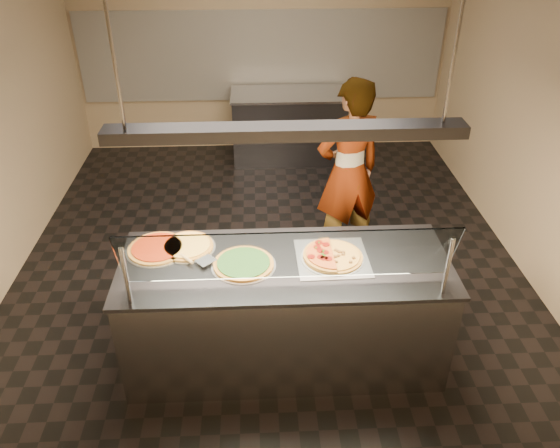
{
  "coord_description": "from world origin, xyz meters",
  "views": [
    {
      "loc": [
        -0.12,
        -4.47,
        3.28
      ],
      "look_at": [
        0.06,
        -0.87,
        1.02
      ],
      "focal_mm": 35.0,
      "sensor_mm": 36.0,
      "label": 1
    }
  ],
  "objects_px": {
    "serving_counter": "(285,311)",
    "perforated_tray": "(332,257)",
    "half_pizza_sausage": "(346,255)",
    "pizza_cheese": "(187,246)",
    "pizza_tomato": "(157,248)",
    "prep_table": "(288,126)",
    "pizza_spatula": "(195,259)",
    "worker": "(348,173)",
    "sneeze_guard": "(288,257)",
    "heat_lamp_housing": "(286,132)",
    "half_pizza_pepperoni": "(318,255)",
    "pizza_spinach": "(244,263)"
  },
  "relations": [
    {
      "from": "pizza_cheese",
      "to": "pizza_tomato",
      "type": "bearing_deg",
      "value": -175.3
    },
    {
      "from": "pizza_tomato",
      "to": "prep_table",
      "type": "relative_size",
      "value": 0.3
    },
    {
      "from": "serving_counter",
      "to": "pizza_cheese",
      "type": "xyz_separation_m",
      "value": [
        -0.73,
        0.23,
        0.48
      ]
    },
    {
      "from": "pizza_spinach",
      "to": "prep_table",
      "type": "relative_size",
      "value": 0.3
    },
    {
      "from": "heat_lamp_housing",
      "to": "prep_table",
      "type": "bearing_deg",
      "value": 86.05
    },
    {
      "from": "prep_table",
      "to": "perforated_tray",
      "type": "bearing_deg",
      "value": -88.66
    },
    {
      "from": "worker",
      "to": "heat_lamp_housing",
      "type": "relative_size",
      "value": 0.81
    },
    {
      "from": "serving_counter",
      "to": "perforated_tray",
      "type": "xyz_separation_m",
      "value": [
        0.35,
        0.04,
        0.47
      ]
    },
    {
      "from": "sneeze_guard",
      "to": "perforated_tray",
      "type": "distance_m",
      "value": 0.59
    },
    {
      "from": "prep_table",
      "to": "half_pizza_sausage",
      "type": "bearing_deg",
      "value": -87.09
    },
    {
      "from": "pizza_spatula",
      "to": "prep_table",
      "type": "distance_m",
      "value": 3.91
    },
    {
      "from": "perforated_tray",
      "to": "half_pizza_sausage",
      "type": "xyz_separation_m",
      "value": [
        0.1,
        -0.0,
        0.02
      ]
    },
    {
      "from": "half_pizza_pepperoni",
      "to": "half_pizza_sausage",
      "type": "height_order",
      "value": "half_pizza_pepperoni"
    },
    {
      "from": "sneeze_guard",
      "to": "serving_counter",
      "type": "bearing_deg",
      "value": 90.0
    },
    {
      "from": "half_pizza_sausage",
      "to": "worker",
      "type": "bearing_deg",
      "value": 80.57
    },
    {
      "from": "sneeze_guard",
      "to": "pizza_tomato",
      "type": "bearing_deg",
      "value": 149.82
    },
    {
      "from": "pizza_tomato",
      "to": "sneeze_guard",
      "type": "bearing_deg",
      "value": -30.18
    },
    {
      "from": "perforated_tray",
      "to": "prep_table",
      "type": "bearing_deg",
      "value": 91.34
    },
    {
      "from": "worker",
      "to": "perforated_tray",
      "type": "bearing_deg",
      "value": 55.63
    },
    {
      "from": "serving_counter",
      "to": "worker",
      "type": "height_order",
      "value": "worker"
    },
    {
      "from": "prep_table",
      "to": "heat_lamp_housing",
      "type": "xyz_separation_m",
      "value": [
        -0.26,
        -3.8,
        1.48
      ]
    },
    {
      "from": "pizza_spatula",
      "to": "prep_table",
      "type": "height_order",
      "value": "pizza_spatula"
    },
    {
      "from": "sneeze_guard",
      "to": "half_pizza_sausage",
      "type": "distance_m",
      "value": 0.65
    },
    {
      "from": "pizza_spatula",
      "to": "serving_counter",
      "type": "bearing_deg",
      "value": -3.19
    },
    {
      "from": "half_pizza_sausage",
      "to": "pizza_tomato",
      "type": "bearing_deg",
      "value": 172.78
    },
    {
      "from": "pizza_spinach",
      "to": "heat_lamp_housing",
      "type": "bearing_deg",
      "value": 3.43
    },
    {
      "from": "perforated_tray",
      "to": "pizza_tomato",
      "type": "relative_size",
      "value": 1.15
    },
    {
      "from": "pizza_cheese",
      "to": "prep_table",
      "type": "xyz_separation_m",
      "value": [
        1.0,
        3.57,
        -0.48
      ]
    },
    {
      "from": "pizza_tomato",
      "to": "perforated_tray",
      "type": "bearing_deg",
      "value": -7.7
    },
    {
      "from": "half_pizza_sausage",
      "to": "pizza_spinach",
      "type": "relative_size",
      "value": 0.94
    },
    {
      "from": "serving_counter",
      "to": "pizza_cheese",
      "type": "height_order",
      "value": "pizza_cheese"
    },
    {
      "from": "half_pizza_pepperoni",
      "to": "pizza_tomato",
      "type": "bearing_deg",
      "value": 171.67
    },
    {
      "from": "pizza_spinach",
      "to": "heat_lamp_housing",
      "type": "distance_m",
      "value": 1.05
    },
    {
      "from": "half_pizza_sausage",
      "to": "prep_table",
      "type": "xyz_separation_m",
      "value": [
        -0.19,
        3.77,
        -0.49
      ]
    },
    {
      "from": "half_pizza_pepperoni",
      "to": "sneeze_guard",
      "type": "bearing_deg",
      "value": -122.92
    },
    {
      "from": "pizza_spinach",
      "to": "pizza_cheese",
      "type": "height_order",
      "value": "pizza_spinach"
    },
    {
      "from": "pizza_tomato",
      "to": "heat_lamp_housing",
      "type": "height_order",
      "value": "heat_lamp_housing"
    },
    {
      "from": "sneeze_guard",
      "to": "heat_lamp_housing",
      "type": "relative_size",
      "value": 0.95
    },
    {
      "from": "prep_table",
      "to": "heat_lamp_housing",
      "type": "height_order",
      "value": "heat_lamp_housing"
    },
    {
      "from": "serving_counter",
      "to": "pizza_cheese",
      "type": "bearing_deg",
      "value": 162.49
    },
    {
      "from": "sneeze_guard",
      "to": "prep_table",
      "type": "relative_size",
      "value": 1.42
    },
    {
      "from": "sneeze_guard",
      "to": "worker",
      "type": "xyz_separation_m",
      "value": [
        0.69,
        1.78,
        -0.3
      ]
    },
    {
      "from": "sneeze_guard",
      "to": "half_pizza_pepperoni",
      "type": "relative_size",
      "value": 4.99
    },
    {
      "from": "sneeze_guard",
      "to": "pizza_tomato",
      "type": "distance_m",
      "value": 1.14
    },
    {
      "from": "sneeze_guard",
      "to": "half_pizza_sausage",
      "type": "xyz_separation_m",
      "value": [
        0.45,
        0.38,
        -0.27
      ]
    },
    {
      "from": "perforated_tray",
      "to": "pizza_spatula",
      "type": "bearing_deg",
      "value": 179.96
    },
    {
      "from": "pizza_spatula",
      "to": "pizza_cheese",
      "type": "bearing_deg",
      "value": 110.78
    },
    {
      "from": "half_pizza_pepperoni",
      "to": "pizza_tomato",
      "type": "relative_size",
      "value": 0.94
    },
    {
      "from": "perforated_tray",
      "to": "pizza_spatula",
      "type": "relative_size",
      "value": 1.91
    },
    {
      "from": "perforated_tray",
      "to": "worker",
      "type": "bearing_deg",
      "value": 76.48
    }
  ]
}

